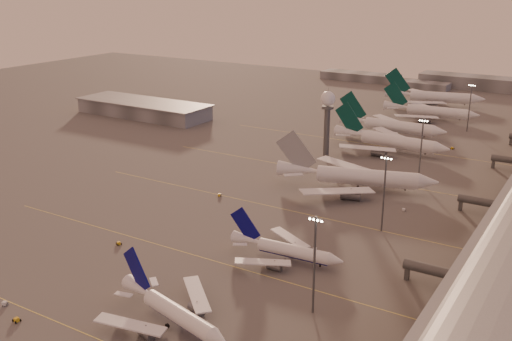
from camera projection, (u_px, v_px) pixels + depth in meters
The scene contains 25 objects.
ground at pixel (132, 256), 172.74m from camera, with size 700.00×700.00×0.00m, color #565454.
taxiway_markings at pixel (312, 214), 203.20m from camera, with size 180.00×185.25×0.02m.
hangar at pixel (144, 108), 344.49m from camera, with size 82.00×27.00×8.50m.
radar_tower at pixel (327, 111), 260.98m from camera, with size 6.40×6.40×31.10m.
mast_a at pixel (314, 261), 139.64m from camera, with size 3.60×0.56×25.00m.
mast_b at pixel (384, 190), 185.70m from camera, with size 3.60×0.56×25.00m.
mast_c at pixel (421, 147), 232.74m from camera, with size 3.60×0.56×25.00m.
mast_d at pixel (470, 105), 306.66m from camera, with size 3.60×0.56×25.00m.
distant_horizon at pixel (444, 82), 433.67m from camera, with size 165.00×37.50×9.00m.
narrowbody_near at pixel (173, 314), 137.86m from camera, with size 37.22×29.35×14.79m.
narrowbody_mid at pixel (286, 252), 169.37m from camera, with size 35.18×28.02×13.74m.
widebody_white at pixel (356, 180), 225.79m from camera, with size 59.61×47.10×21.55m.
greentail_a at pixel (390, 143), 275.28m from camera, with size 56.57×45.59×20.54m.
greentail_b at pixel (392, 128), 302.59m from camera, with size 56.54×45.70×20.55m.
greentail_c at pixel (431, 113), 336.53m from camera, with size 54.02×43.53×19.61m.
greentail_d at pixel (434, 99), 373.02m from camera, with size 60.37×48.25×22.22m.
gsv_truck_a at pixel (6, 302), 146.57m from camera, with size 5.79×4.19×2.21m.
gsv_tug_near at pixel (17, 320), 139.85m from camera, with size 2.51×3.68×0.98m.
gsv_catering_a at pixel (284, 341), 128.83m from camera, with size 6.02×3.41×4.68m.
gsv_tug_mid at pixel (119, 243), 179.89m from camera, with size 3.74×3.14×0.92m.
gsv_truck_b at pixel (317, 248), 175.17m from camera, with size 6.25×3.70×2.38m.
gsv_truck_c at pixel (221, 194), 219.05m from camera, with size 5.55×2.88×2.13m.
gsv_catering_b at pixel (405, 206), 205.17m from camera, with size 4.62×2.37×3.70m.
gsv_tug_far at pixel (342, 176), 240.00m from camera, with size 2.14×3.25×0.88m.
gsv_tug_hangar at pixel (452, 148), 278.77m from camera, with size 3.84×2.85×0.98m.
Camera 1 is at (112.36, -114.68, 77.20)m, focal length 42.00 mm.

